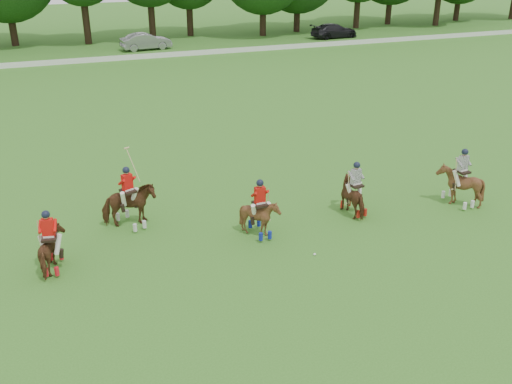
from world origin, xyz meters
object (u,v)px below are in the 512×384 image
object	(u,v)px
polo_stripe_b	(460,185)
polo_red_b	(129,205)
polo_red_a	(51,249)
polo_red_c	(260,216)
polo_stripe_a	(354,196)
polo_ball	(315,254)
car_mid	(146,41)
car_right	(334,31)

from	to	relation	value
polo_stripe_b	polo_red_b	bearing A→B (deg)	167.62
polo_red_a	polo_red_c	bearing A→B (deg)	-1.28
polo_stripe_a	polo_stripe_b	bearing A→B (deg)	-9.90
polo_stripe_a	polo_ball	size ratio (longest dim) A/B	23.54
polo_red_b	polo_ball	size ratio (longest dim) A/B	31.95
car_mid	car_right	size ratio (longest dim) A/B	0.92
car_mid	polo_red_c	xyz separation A→B (m)	(-3.41, -38.95, -0.03)
polo_stripe_b	polo_ball	bearing A→B (deg)	-167.13
car_mid	car_right	xyz separation A→B (m)	(20.27, 0.00, -0.03)
polo_stripe_b	polo_stripe_a	bearing A→B (deg)	170.10
car_mid	polo_stripe_b	size ratio (longest dim) A/B	2.04
polo_red_c	polo_stripe_b	distance (m)	8.33
polo_red_c	polo_ball	distance (m)	2.45
polo_red_a	polo_stripe_b	bearing A→B (deg)	-2.05
car_mid	car_right	distance (m)	20.27
car_right	polo_red_b	xyz separation A→B (m)	(-27.87, -36.59, 0.09)
polo_red_b	polo_red_c	size ratio (longest dim) A/B	1.34
polo_stripe_b	polo_ball	distance (m)	7.36
polo_red_b	polo_stripe_a	size ratio (longest dim) A/B	1.36
polo_stripe_b	car_right	bearing A→B (deg)	68.67
car_mid	polo_stripe_a	xyz separation A→B (m)	(0.61, -38.59, -0.04)
car_mid	polo_stripe_a	world-z (taller)	polo_stripe_a
car_mid	polo_red_a	world-z (taller)	polo_red_a
polo_stripe_a	polo_ball	bearing A→B (deg)	-139.96
polo_stripe_a	car_right	bearing A→B (deg)	63.00
polo_red_b	car_right	bearing A→B (deg)	52.71
car_mid	car_right	world-z (taller)	car_mid
polo_stripe_b	polo_red_a	bearing A→B (deg)	177.95
car_right	polo_stripe_b	size ratio (longest dim) A/B	2.21
car_right	polo_red_c	bearing A→B (deg)	144.47
car_mid	polo_red_c	distance (m)	39.10
polo_red_c	polo_stripe_b	bearing A→B (deg)	-2.69
car_right	polo_red_a	world-z (taller)	polo_red_a
car_right	polo_stripe_a	size ratio (longest dim) A/B	2.44
car_mid	polo_red_a	distance (m)	40.17
polo_red_a	polo_red_b	bearing A→B (deg)	37.90
polo_red_c	polo_ball	size ratio (longest dim) A/B	23.84
polo_red_a	polo_red_c	world-z (taller)	polo_red_c
polo_red_b	polo_red_c	distance (m)	4.80
car_mid	polo_stripe_b	distance (m)	39.64
polo_red_c	polo_ball	bearing A→B (deg)	-59.57
polo_red_a	polo_stripe_a	bearing A→B (deg)	1.05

